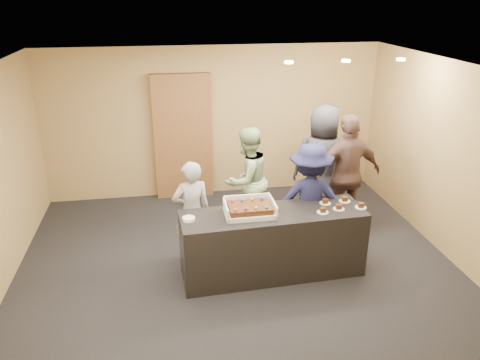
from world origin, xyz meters
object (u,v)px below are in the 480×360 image
Objects in this scene: person_brown_extra at (347,175)px; person_dark_suit at (322,164)px; sheet_cake at (250,208)px; storage_cabinet at (183,137)px; cake_box at (249,211)px; person_server_grey at (192,212)px; person_navy_man at (309,200)px; serving_counter at (273,243)px; person_sage_man at (247,180)px; plate_stack at (189,219)px.

person_dark_suit is (-0.26, 0.42, 0.04)m from person_brown_extra.
person_dark_suit is (1.45, 1.44, -0.02)m from sheet_cake.
person_brown_extra is (2.40, -1.77, -0.18)m from storage_cabinet.
person_server_grey is at bearing 144.52° from cake_box.
person_navy_man reaches higher than sheet_cake.
person_dark_suit reaches higher than serving_counter.
person_brown_extra is 0.96× the size of person_dark_suit.
person_sage_man is at bearing -152.52° from person_server_grey.
serving_counter is 1.80m from person_brown_extra.
person_sage_man is (0.20, 1.28, -0.10)m from cake_box.
sheet_cake is 0.28× the size of person_dark_suit.
plate_stack is at bearing 15.49° from person_brown_extra.
cake_box is at bearing 89.14° from sheet_cake.
person_sage_man is (0.89, -1.49, -0.29)m from storage_cabinet.
person_sage_man reaches higher than person_navy_man.
plate_stack is 0.11× the size of person_server_grey.
storage_cabinet is at bearing -103.37° from person_server_grey.
plate_stack is 0.08× the size of person_brown_extra.
person_brown_extra is at bearing 144.70° from person_dark_suit.
sheet_cake is 1.07m from person_navy_man.
sheet_cake is 1.99m from person_brown_extra.
person_brown_extra reaches higher than plate_stack.
sheet_cake is 0.92m from person_server_grey.
plate_stack is 1.66m from person_sage_man.
person_navy_man is at bearing 85.99° from person_dark_suit.
plate_stack is (-0.09, -2.82, -0.21)m from storage_cabinet.
person_navy_man is 0.84× the size of person_dark_suit.
person_server_grey is 0.88× the size of person_sage_man.
storage_cabinet is 1.34× the size of person_sage_man.
sheet_cake is at bearing 2.54° from plate_stack.
storage_cabinet is at bearing -45.04° from person_navy_man.
serving_counter is 4.45× the size of sheet_cake.
storage_cabinet is at bearing -43.90° from person_brown_extra.
person_sage_man reaches higher than sheet_cake.
person_dark_suit reaches higher than plate_stack.
cake_box is (0.69, -2.77, -0.18)m from storage_cabinet.
storage_cabinet reaches higher than person_dark_suit.
plate_stack is at bearing 57.09° from person_dark_suit.
storage_cabinet is 3.55× the size of cake_box.
sheet_cake is 1.33m from person_sage_man.
storage_cabinet is 2.98m from person_brown_extra.
storage_cabinet reaches higher than person_navy_man.
sheet_cake is (-0.00, -0.02, 0.05)m from cake_box.
person_dark_suit reaches higher than person_sage_man.
plate_stack is at bearing 179.08° from serving_counter.
cake_box is (-0.31, 0.02, 0.49)m from serving_counter.
person_dark_suit is at bearing -169.91° from person_server_grey.
person_navy_man is (0.94, 0.44, -0.12)m from cake_box.
cake_box is 2.03m from person_dark_suit.
person_navy_man is at bearing 28.38° from person_brown_extra.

